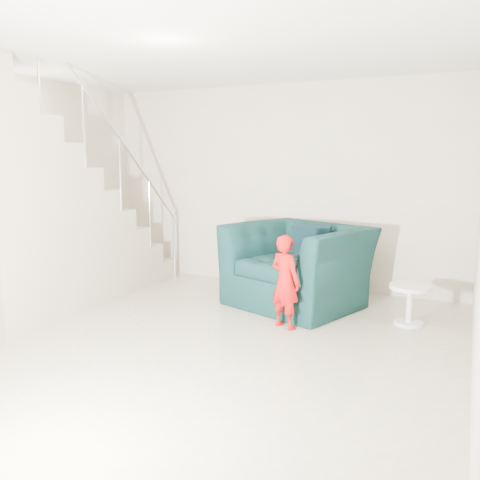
{
  "coord_description": "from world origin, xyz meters",
  "views": [
    {
      "loc": [
        2.41,
        -3.74,
        1.73
      ],
      "look_at": [
        0.15,
        1.2,
        0.85
      ],
      "focal_mm": 38.0,
      "sensor_mm": 36.0,
      "label": 1
    }
  ],
  "objects_px": {
    "armchair": "(298,266)",
    "staircase": "(45,227)",
    "toddler": "(285,282)",
    "side_table": "(410,298)"
  },
  "relations": [
    {
      "from": "side_table",
      "to": "toddler",
      "type": "bearing_deg",
      "value": -151.44
    },
    {
      "from": "staircase",
      "to": "armchair",
      "type": "bearing_deg",
      "value": 27.06
    },
    {
      "from": "side_table",
      "to": "staircase",
      "type": "height_order",
      "value": "staircase"
    },
    {
      "from": "toddler",
      "to": "staircase",
      "type": "height_order",
      "value": "staircase"
    },
    {
      "from": "armchair",
      "to": "staircase",
      "type": "height_order",
      "value": "staircase"
    },
    {
      "from": "side_table",
      "to": "armchair",
      "type": "bearing_deg",
      "value": 170.47
    },
    {
      "from": "toddler",
      "to": "side_table",
      "type": "height_order",
      "value": "toddler"
    },
    {
      "from": "armchair",
      "to": "toddler",
      "type": "relative_size",
      "value": 1.51
    },
    {
      "from": "toddler",
      "to": "side_table",
      "type": "relative_size",
      "value": 2.28
    },
    {
      "from": "side_table",
      "to": "staircase",
      "type": "bearing_deg",
      "value": -164.12
    }
  ]
}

